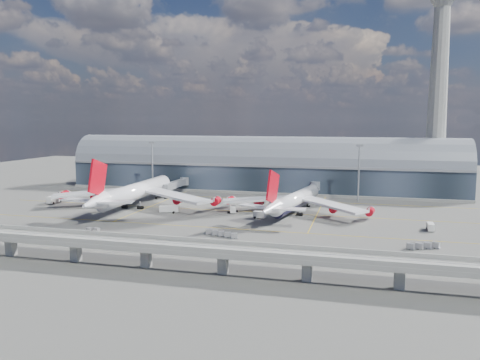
% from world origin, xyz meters
% --- Properties ---
extents(ground, '(500.00, 500.00, 0.00)m').
position_xyz_m(ground, '(0.00, 0.00, 0.00)').
color(ground, '#474744').
rests_on(ground, ground).
extents(taxi_lines, '(200.00, 80.12, 0.01)m').
position_xyz_m(taxi_lines, '(0.00, 22.11, 0.01)').
color(taxi_lines, gold).
rests_on(taxi_lines, ground).
extents(terminal, '(200.00, 30.00, 28.00)m').
position_xyz_m(terminal, '(0.00, 77.99, 11.34)').
color(terminal, '#1B242E').
rests_on(terminal, ground).
extents(control_tower, '(19.00, 19.00, 103.00)m').
position_xyz_m(control_tower, '(85.00, 83.00, 51.64)').
color(control_tower, gray).
rests_on(control_tower, ground).
extents(guideway, '(220.00, 8.50, 7.20)m').
position_xyz_m(guideway, '(-0.00, -55.00, 5.29)').
color(guideway, gray).
rests_on(guideway, ground).
extents(floodlight_mast_left, '(3.00, 0.70, 25.70)m').
position_xyz_m(floodlight_mast_left, '(-50.00, 55.00, 13.63)').
color(floodlight_mast_left, gray).
rests_on(floodlight_mast_left, ground).
extents(floodlight_mast_right, '(3.00, 0.70, 25.70)m').
position_xyz_m(floodlight_mast_right, '(50.00, 55.00, 13.63)').
color(floodlight_mast_right, gray).
rests_on(floodlight_mast_right, ground).
extents(airliner_left, '(72.81, 76.45, 23.33)m').
position_xyz_m(airliner_left, '(-39.93, 15.79, 6.67)').
color(airliner_left, white).
rests_on(airliner_left, ground).
extents(airliner_right, '(60.12, 62.91, 20.04)m').
position_xyz_m(airliner_right, '(26.24, 20.06, 5.20)').
color(airliner_right, white).
rests_on(airliner_right, ground).
extents(jet_bridge_left, '(4.40, 28.00, 7.25)m').
position_xyz_m(jet_bridge_left, '(-36.50, 53.12, 5.18)').
color(jet_bridge_left, gray).
rests_on(jet_bridge_left, ground).
extents(jet_bridge_right, '(4.40, 32.00, 7.25)m').
position_xyz_m(jet_bridge_right, '(30.04, 51.18, 5.18)').
color(jet_bridge_right, gray).
rests_on(jet_bridge_right, ground).
extents(service_truck_0, '(2.87, 7.91, 3.26)m').
position_xyz_m(service_truck_0, '(-79.32, 17.07, 1.69)').
color(service_truck_0, silver).
rests_on(service_truck_0, ground).
extents(service_truck_1, '(4.85, 2.89, 2.65)m').
position_xyz_m(service_truck_1, '(14.99, 8.71, 1.33)').
color(service_truck_1, silver).
rests_on(service_truck_1, ground).
extents(service_truck_2, '(7.73, 4.15, 2.69)m').
position_xyz_m(service_truck_2, '(-22.05, 10.19, 1.40)').
color(service_truck_2, silver).
rests_on(service_truck_2, ground).
extents(service_truck_3, '(2.21, 5.23, 2.52)m').
position_xyz_m(service_truck_3, '(73.92, 4.18, 1.29)').
color(service_truck_3, silver).
rests_on(service_truck_3, ground).
extents(service_truck_4, '(3.59, 5.11, 2.70)m').
position_xyz_m(service_truck_4, '(2.48, 16.16, 1.36)').
color(service_truck_4, silver).
rests_on(service_truck_4, ground).
extents(service_truck_5, '(4.31, 6.09, 2.75)m').
position_xyz_m(service_truck_5, '(21.88, 39.94, 1.41)').
color(service_truck_5, silver).
rests_on(service_truck_5, ground).
extents(cargo_train_0, '(4.81, 2.20, 1.58)m').
position_xyz_m(cargo_train_0, '(-32.73, -26.90, 0.82)').
color(cargo_train_0, gray).
rests_on(cargo_train_0, ground).
extents(cargo_train_1, '(11.81, 5.06, 1.58)m').
position_xyz_m(cargo_train_1, '(9.16, -20.81, 0.83)').
color(cargo_train_1, gray).
rests_on(cargo_train_1, ground).
extents(cargo_train_2, '(10.00, 5.88, 1.72)m').
position_xyz_m(cargo_train_2, '(68.97, -19.90, 0.90)').
color(cargo_train_2, gray).
rests_on(cargo_train_2, ground).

